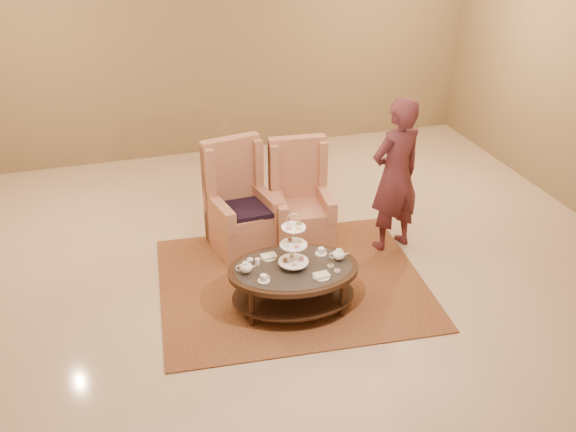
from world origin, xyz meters
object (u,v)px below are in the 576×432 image
object	(u,v)px
person	(396,176)
armchair_right	(300,208)
armchair_left	(240,212)
tea_table	(293,275)

from	to	relation	value
person	armchair_right	bearing A→B (deg)	-40.29
armchair_right	person	world-z (taller)	person
armchair_left	person	xyz separation A→B (m)	(1.67, -0.54, 0.48)
tea_table	armchair_right	world-z (taller)	armchair_right
armchair_left	person	distance (m)	1.82
armchair_left	person	bearing A→B (deg)	-29.05
tea_table	person	size ratio (longest dim) A/B	0.77
armchair_right	person	bearing A→B (deg)	-20.21
armchair_left	armchair_right	size ratio (longest dim) A/B	1.03
tea_table	person	distance (m)	1.74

